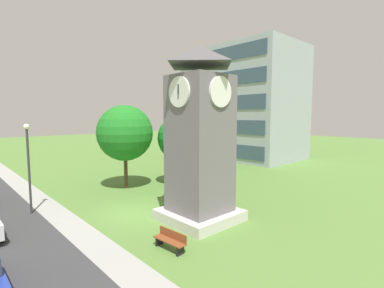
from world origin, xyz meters
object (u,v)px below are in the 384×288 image
Objects in this scene: tree_streetside at (198,141)px; street_lamp at (28,158)px; clock_tower at (200,145)px; park_bench at (170,240)px; tree_by_building at (125,133)px; tree_near_tower at (181,138)px.

street_lamp is at bearing -83.67° from tree_streetside.
clock_tower reaches higher than street_lamp.
tree_streetside is (-11.79, 13.04, 3.13)m from park_bench.
tree_by_building reaches higher than street_lamp.
street_lamp is 16.70m from tree_streetside.
park_bench is 12.98m from tree_by_building.
clock_tower is 1.79× the size of tree_streetside.
park_bench is at bearing -63.55° from clock_tower.
tree_streetside is at bearing 91.78° from tree_by_building.
tree_streetside is 5.21m from tree_near_tower.
tree_streetside is at bearing 136.78° from clock_tower.
clock_tower reaches higher than tree_near_tower.
street_lamp reaches higher than park_bench.
tree_streetside reaches higher than park_bench.
street_lamp is at bearing -78.53° from tree_by_building.
tree_near_tower reaches higher than street_lamp.
tree_by_building is at bearing -117.14° from tree_near_tower.
clock_tower is 5.58× the size of park_bench.
street_lamp is 12.12m from tree_near_tower.
tree_near_tower is (2.52, -4.52, 0.66)m from tree_streetside.
street_lamp is 1.01× the size of tree_streetside.
tree_by_building is at bearing 160.17° from park_bench.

